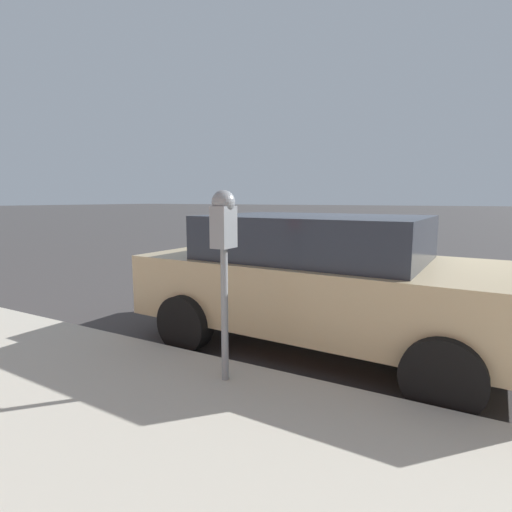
{
  "coord_description": "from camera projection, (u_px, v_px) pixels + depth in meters",
  "views": [
    {
      "loc": [
        -5.28,
        -0.81,
        1.68
      ],
      "look_at": [
        -2.06,
        0.97,
        1.15
      ],
      "focal_mm": 28.0,
      "sensor_mm": 36.0,
      "label": 1
    }
  ],
  "objects": [
    {
      "name": "ground_plane",
      "position": [
        397.0,
        329.0,
        5.2
      ],
      "size": [
        220.0,
        220.0,
        0.0
      ],
      "primitive_type": "plane",
      "color": "#3D3A3A"
    },
    {
      "name": "car_tan",
      "position": [
        324.0,
        279.0,
        4.48
      ],
      "size": [
        2.18,
        4.26,
        1.5
      ],
      "rotation": [
        0.0,
        0.0,
        3.11
      ],
      "color": "tan",
      "rests_on": "ground_plane"
    },
    {
      "name": "parking_meter",
      "position": [
        224.0,
        237.0,
        3.25
      ],
      "size": [
        0.21,
        0.19,
        1.6
      ],
      "color": "gray",
      "rests_on": "sidewalk"
    }
  ]
}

